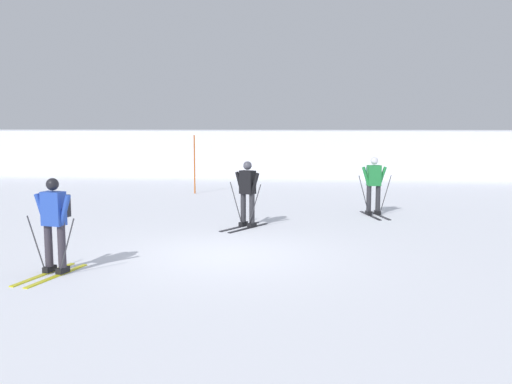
% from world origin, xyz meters
% --- Properties ---
extents(ground_plane, '(120.00, 120.00, 0.00)m').
position_xyz_m(ground_plane, '(0.00, 0.00, 0.00)').
color(ground_plane, white).
extents(far_snow_ridge, '(80.00, 8.03, 2.34)m').
position_xyz_m(far_snow_ridge, '(0.00, 20.56, 1.17)').
color(far_snow_ridge, white).
rests_on(far_snow_ridge, ground).
extents(skier_blue, '(0.99, 1.64, 1.71)m').
position_xyz_m(skier_blue, '(-2.76, -1.72, 0.95)').
color(skier_blue, gold).
rests_on(skier_blue, ground).
extents(skier_green, '(0.98, 1.64, 1.71)m').
position_xyz_m(skier_green, '(3.48, 5.45, 0.96)').
color(skier_green, black).
rests_on(skier_green, ground).
extents(skier_black, '(1.11, 1.57, 1.71)m').
position_xyz_m(skier_black, '(0.05, 3.10, 0.92)').
color(skier_black, black).
rests_on(skier_black, ground).
extents(trail_marker_pole, '(0.05, 0.05, 2.25)m').
position_xyz_m(trail_marker_pole, '(-2.88, 9.89, 1.13)').
color(trail_marker_pole, '#C65614').
rests_on(trail_marker_pole, ground).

